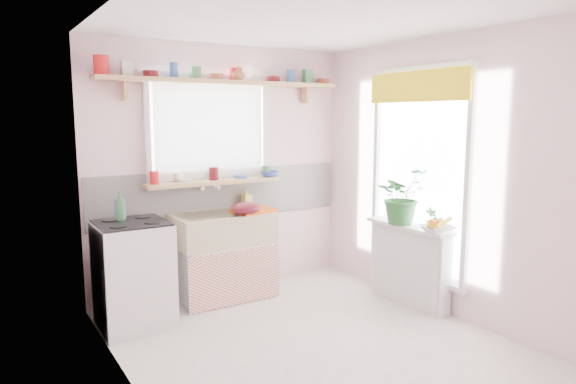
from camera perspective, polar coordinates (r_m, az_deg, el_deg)
room at (r=5.01m, az=3.17°, el=3.60°), size 3.20×3.20×3.20m
sink_unit at (r=5.14m, az=-7.21°, el=-6.97°), size 0.95×0.65×1.11m
cooker at (r=4.60m, az=-16.80°, el=-8.74°), size 0.58×0.58×0.93m
radiator_ledge at (r=5.10m, az=13.36°, el=-7.67°), size 0.22×0.95×0.78m
windowsill at (r=5.17m, az=-8.23°, el=1.11°), size 1.40×0.22×0.04m
pine_shelf at (r=5.19m, az=-6.87°, el=12.00°), size 2.52×0.24×0.04m
shelf_crockery at (r=5.18m, az=-7.33°, el=12.82°), size 2.47×0.11×0.12m
sill_crockery at (r=5.16m, az=-8.25°, el=1.95°), size 1.35×0.11×0.12m
dish_tray at (r=5.08m, az=-3.90°, el=-2.04°), size 0.42×0.34×0.04m
colander at (r=4.95m, az=-4.76°, el=-1.82°), size 0.32×0.32×0.13m
jade_plant at (r=4.98m, az=12.52°, el=-0.42°), size 0.50×0.44×0.54m
fruit_bowl at (r=4.67m, az=16.27°, el=-4.04°), size 0.34×0.34×0.07m
herb_pot at (r=4.71m, az=15.62°, el=-2.98°), size 0.13×0.10×0.22m
soap_bottle_sink at (r=5.38m, az=-4.62°, el=-0.64°), size 0.10×0.10×0.19m
sill_cup at (r=5.09m, az=-12.17°, el=1.59°), size 0.14×0.14×0.08m
sill_bowl at (r=5.39m, az=-2.04°, el=2.01°), size 0.24×0.24×0.06m
shelf_vase at (r=5.19m, az=-5.51°, el=12.99°), size 0.14×0.14×0.14m
cooker_bottle at (r=4.56m, az=-18.19°, el=-1.46°), size 0.11×0.11×0.25m
fruit at (r=4.67m, az=16.29°, el=-3.31°), size 0.20×0.14×0.10m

